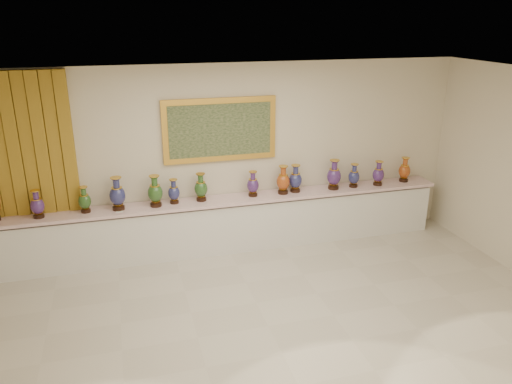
# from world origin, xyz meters

# --- Properties ---
(ground) EXTENTS (8.00, 8.00, 0.00)m
(ground) POSITION_xyz_m (0.00, 0.00, 0.00)
(ground) COLOR beige
(ground) RESTS_ON ground
(room) EXTENTS (8.00, 8.00, 8.00)m
(room) POSITION_xyz_m (-2.55, 2.44, 1.58)
(room) COLOR beige
(room) RESTS_ON ground
(counter) EXTENTS (7.28, 0.48, 0.90)m
(counter) POSITION_xyz_m (0.00, 2.27, 0.44)
(counter) COLOR white
(counter) RESTS_ON ground
(vase_1) EXTENTS (0.23, 0.23, 0.42)m
(vase_1) POSITION_xyz_m (-2.81, 2.22, 1.09)
(vase_1) COLOR black
(vase_1) RESTS_ON counter
(vase_2) EXTENTS (0.24, 0.24, 0.40)m
(vase_2) POSITION_xyz_m (-2.16, 2.26, 1.08)
(vase_2) COLOR black
(vase_2) RESTS_ON counter
(vase_3) EXTENTS (0.32, 0.32, 0.51)m
(vase_3) POSITION_xyz_m (-1.69, 2.23, 1.13)
(vase_3) COLOR black
(vase_3) RESTS_ON counter
(vase_4) EXTENTS (0.30, 0.30, 0.49)m
(vase_4) POSITION_xyz_m (-1.13, 2.23, 1.12)
(vase_4) COLOR black
(vase_4) RESTS_ON counter
(vase_5) EXTENTS (0.20, 0.20, 0.39)m
(vase_5) POSITION_xyz_m (-0.85, 2.28, 1.08)
(vase_5) COLOR black
(vase_5) RESTS_ON counter
(vase_6) EXTENTS (0.24, 0.24, 0.45)m
(vase_6) POSITION_xyz_m (-0.42, 2.28, 1.10)
(vase_6) COLOR black
(vase_6) RESTS_ON counter
(vase_7) EXTENTS (0.20, 0.20, 0.42)m
(vase_7) POSITION_xyz_m (0.43, 2.27, 1.09)
(vase_7) COLOR black
(vase_7) RESTS_ON counter
(vase_8) EXTENTS (0.23, 0.23, 0.47)m
(vase_8) POSITION_xyz_m (0.93, 2.25, 1.11)
(vase_8) COLOR black
(vase_8) RESTS_ON counter
(vase_9) EXTENTS (0.28, 0.28, 0.46)m
(vase_9) POSITION_xyz_m (1.16, 2.28, 1.11)
(vase_9) COLOR black
(vase_9) RESTS_ON counter
(vase_10) EXTENTS (0.29, 0.29, 0.51)m
(vase_10) POSITION_xyz_m (1.83, 2.23, 1.13)
(vase_10) COLOR black
(vase_10) RESTS_ON counter
(vase_11) EXTENTS (0.24, 0.24, 0.41)m
(vase_11) POSITION_xyz_m (2.20, 2.24, 1.08)
(vase_11) COLOR black
(vase_11) RESTS_ON counter
(vase_12) EXTENTS (0.25, 0.25, 0.43)m
(vase_12) POSITION_xyz_m (2.65, 2.21, 1.09)
(vase_12) COLOR black
(vase_12) RESTS_ON counter
(vase_13) EXTENTS (0.26, 0.26, 0.44)m
(vase_13) POSITION_xyz_m (3.19, 2.27, 1.10)
(vase_13) COLOR black
(vase_13) RESTS_ON counter
(label_card) EXTENTS (0.10, 0.06, 0.00)m
(label_card) POSITION_xyz_m (-1.68, 2.13, 0.90)
(label_card) COLOR white
(label_card) RESTS_ON counter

